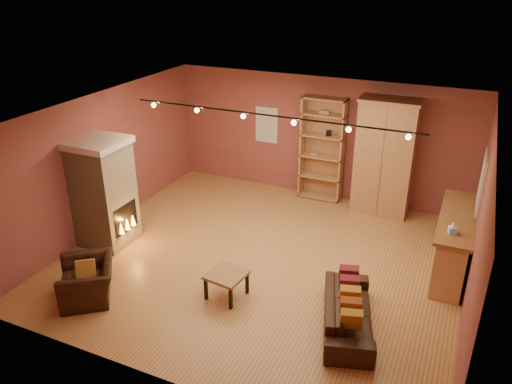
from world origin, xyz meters
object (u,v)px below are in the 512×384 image
at_px(loveseat, 349,306).
at_px(armoire, 385,157).
at_px(bar_counter, 453,243).
at_px(coffee_table, 226,277).
at_px(bookcase, 323,148).
at_px(armchair, 87,275).
at_px(fireplace, 104,192).

bearing_deg(loveseat, armoire, -11.25).
height_order(bar_counter, loveseat, bar_counter).
bearing_deg(coffee_table, bar_counter, 35.60).
xyz_separation_m(armoire, coffee_table, (-1.66, -4.20, -0.90)).
xyz_separation_m(bookcase, bar_counter, (3.06, -2.04, -0.67)).
height_order(bookcase, armchair, bookcase).
height_order(bookcase, coffee_table, bookcase).
xyz_separation_m(fireplace, bar_counter, (6.24, 1.68, -0.51)).
relative_size(loveseat, coffee_table, 2.85).
height_order(fireplace, loveseat, fireplace).
bearing_deg(fireplace, bar_counter, 15.11).
relative_size(bookcase, armoire, 0.94).
bearing_deg(bar_counter, coffee_table, -144.40).
bearing_deg(bar_counter, bookcase, 146.31).
distance_m(loveseat, armchair, 4.21).
bearing_deg(coffee_table, fireplace, 167.17).
height_order(fireplace, bar_counter, fireplace).
distance_m(armchair, coffee_table, 2.27).
bearing_deg(bookcase, loveseat, -67.60).
bearing_deg(armchair, armoire, 106.11).
relative_size(bar_counter, armchair, 1.94).
xyz_separation_m(armoire, loveseat, (0.36, -4.13, -0.91)).
bearing_deg(armchair, bar_counter, 83.69).
xyz_separation_m(fireplace, armchair, (0.89, -1.62, -0.63)).
bearing_deg(fireplace, bookcase, 49.48).
xyz_separation_m(loveseat, armchair, (-4.08, -1.02, 0.06)).
distance_m(bookcase, bar_counter, 3.74).
xyz_separation_m(bookcase, loveseat, (1.78, -4.33, -0.85)).
bearing_deg(bookcase, coffee_table, -93.04).
relative_size(bar_counter, coffee_table, 3.43).
distance_m(fireplace, armchair, 1.95).
height_order(fireplace, armchair, fireplace).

